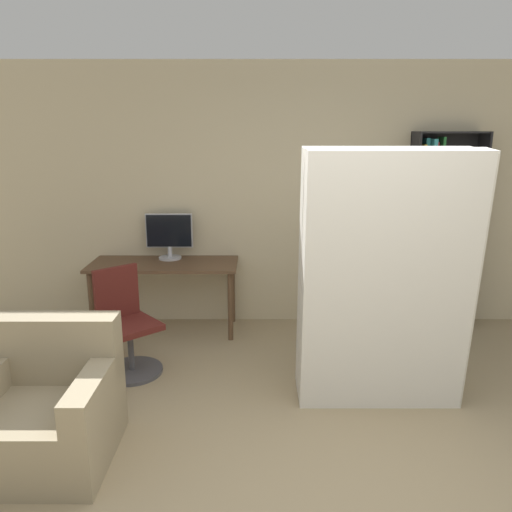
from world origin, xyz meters
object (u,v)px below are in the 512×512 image
Objects in this scene: bookshelf at (433,234)px; mattress_near at (388,285)px; office_chair at (127,332)px; mattress_far at (380,276)px; monitor at (169,235)px; armchair at (45,409)px.

bookshelf is 1.90m from mattress_near.
mattress_far is at bearing -9.44° from office_chair.
mattress_near reaches higher than monitor.
mattress_near is at bearing -117.88° from bookshelf.
bookshelf is 3.93m from armchair.
mattress_near is 1.00× the size of mattress_far.
office_chair is at bearing -100.96° from monitor.
monitor is 2.48m from mattress_near.
mattress_far is (-0.89, -1.43, -0.03)m from bookshelf.
armchair is (-3.16, -2.24, -0.67)m from bookshelf.
mattress_far is (2.04, -0.34, 0.60)m from office_chair.
armchair is (-2.27, -0.56, -0.64)m from mattress_near.
armchair is at bearing -144.74° from bookshelf.
armchair is at bearing -160.47° from mattress_far.
mattress_far is at bearing -37.61° from monitor.
office_chair is 2.15m from mattress_far.
bookshelf is 2.37× the size of armchair.
mattress_far reaches higher than office_chair.
bookshelf reaches higher than mattress_far.
bookshelf is 1.05× the size of mattress_near.
bookshelf is at bearing 62.12° from mattress_near.
mattress_far is 2.50m from armchair.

